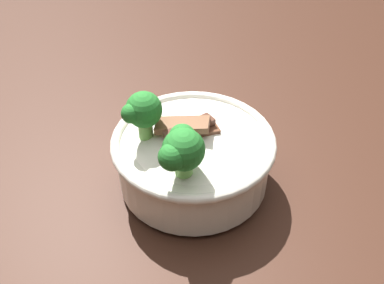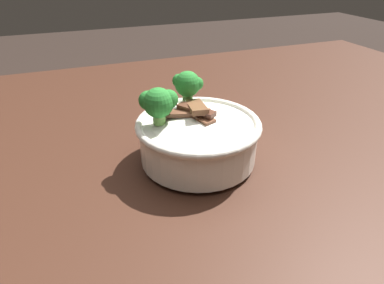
# 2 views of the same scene
# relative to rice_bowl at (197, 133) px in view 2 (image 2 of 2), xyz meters

# --- Properties ---
(dining_table) EXTENTS (1.52, 1.09, 0.75)m
(dining_table) POSITION_rel_rice_bowl_xyz_m (0.12, 0.07, -0.17)
(dining_table) COLOR #381E14
(dining_table) RESTS_ON ground
(rice_bowl) EXTENTS (0.20, 0.20, 0.14)m
(rice_bowl) POSITION_rel_rice_bowl_xyz_m (0.00, 0.00, 0.00)
(rice_bowl) COLOR silver
(rice_bowl) RESTS_ON dining_table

